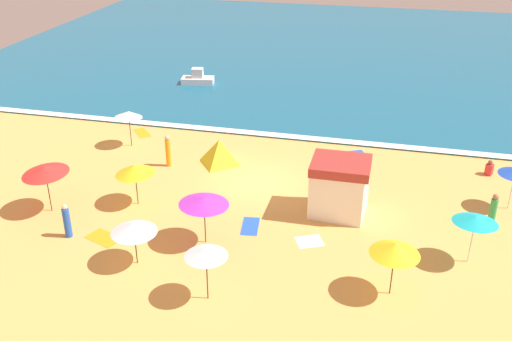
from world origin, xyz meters
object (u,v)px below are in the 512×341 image
beachgoer_5 (493,211)px  beach_umbrella_1 (204,201)px  beach_umbrella_7 (395,249)px  lifeguard_cabana (339,187)px  beach_umbrella_2 (45,170)px  beachgoer_0 (168,151)px  small_boat_0 (198,79)px  beach_tent (220,152)px  beachgoer_1 (489,168)px  beach_umbrella_5 (129,114)px  beach_umbrella_0 (135,169)px  beach_umbrella_4 (206,252)px  beachgoer_3 (67,221)px  beach_umbrella_8 (134,228)px  beach_umbrella_3 (476,219)px

beachgoer_5 → beach_umbrella_1: bearing=-160.5°
beach_umbrella_1 → beach_umbrella_7: (8.01, -1.72, -0.00)m
lifeguard_cabana → beach_umbrella_1: 6.70m
beach_umbrella_2 → beachgoer_0: (3.67, 6.01, -1.26)m
beachgoer_0 → small_boat_0: size_ratio=0.69×
beach_umbrella_2 → beachgoer_5: 20.75m
beach_tent → beachgoer_5: (14.06, -3.50, 0.09)m
beach_umbrella_1 → beach_umbrella_7: bearing=-12.1°
beach_tent → beachgoer_1: 14.73m
beach_umbrella_2 → beach_umbrella_5: 8.09m
beach_umbrella_0 → beachgoer_0: size_ratio=1.40×
beach_umbrella_4 → beachgoer_3: bearing=160.2°
beach_umbrella_0 → beach_umbrella_4: beach_umbrella_4 is taller
beach_umbrella_4 → beachgoer_1: size_ratio=2.65×
beach_umbrella_0 → beachgoer_1: bearing=23.5°
beachgoer_0 → beachgoer_5: size_ratio=1.08×
beach_umbrella_7 → beachgoer_0: beach_umbrella_7 is taller
beach_umbrella_8 → beachgoer_0: 9.32m
beach_umbrella_2 → beach_umbrella_8: size_ratio=1.31×
beach_umbrella_0 → beachgoer_0: beach_umbrella_0 is taller
beach_umbrella_4 → beach_umbrella_5: (-8.90, 12.60, -0.08)m
beach_umbrella_1 → beach_umbrella_5: 11.73m
beach_umbrella_7 → beach_umbrella_8: bearing=-177.5°
beach_umbrella_7 → small_boat_0: (-15.57, 22.81, -1.57)m
beach_umbrella_1 → beachgoer_3: 6.30m
beach_umbrella_1 → beach_umbrella_3: 11.16m
beach_umbrella_5 → beach_tent: beach_umbrella_5 is taller
beachgoer_1 → beach_umbrella_7: bearing=-112.5°
small_boat_0 → beach_tent: bearing=-66.3°
beach_umbrella_0 → beach_umbrella_8: 5.07m
beach_umbrella_4 → beach_umbrella_5: 15.43m
beachgoer_3 → beach_tent: bearing=63.9°
beach_umbrella_5 → beach_umbrella_4: bearing=-54.8°
beach_umbrella_3 → beach_umbrella_1: bearing=-173.8°
beach_umbrella_4 → beachgoer_5: bearing=36.1°
beach_tent → beachgoer_0: (-2.66, -1.00, 0.19)m
beachgoer_5 → beach_umbrella_7: bearing=-125.3°
beach_umbrella_0 → beach_tent: beach_umbrella_0 is taller
beach_umbrella_5 → beachgoer_5: beach_umbrella_5 is taller
beach_umbrella_4 → beach_umbrella_7: size_ratio=0.87×
beachgoer_5 → small_boat_0: bearing=139.9°
beach_umbrella_1 → beach_umbrella_0: bearing=150.2°
beach_umbrella_8 → beachgoer_3: 4.10m
beach_umbrella_2 → small_boat_0: 20.31m
beach_umbrella_0 → beachgoer_3: (-1.77, -3.48, -1.11)m
beach_umbrella_1 → beachgoer_0: size_ratio=1.63×
beach_umbrella_0 → beach_umbrella_7: (12.32, -4.19, 0.18)m
beach_umbrella_5 → beach_tent: 6.10m
beach_tent → small_boat_0: 14.45m
beach_umbrella_1 → beach_tent: beach_umbrella_1 is taller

